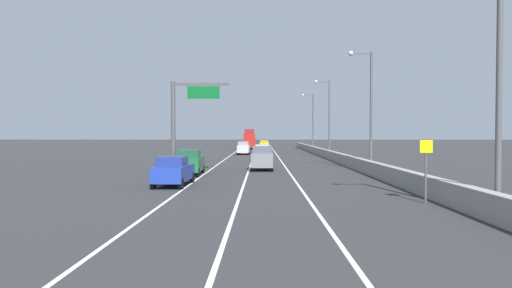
{
  "coord_description": "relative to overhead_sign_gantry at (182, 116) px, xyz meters",
  "views": [
    {
      "loc": [
        -0.85,
        -5.09,
        3.33
      ],
      "look_at": [
        -1.4,
        38.45,
        2.26
      ],
      "focal_mm": 30.88,
      "sensor_mm": 36.0,
      "label": 1
    }
  ],
  "objects": [
    {
      "name": "car_yellow_2",
      "position": [
        6.96,
        53.47,
        -3.77
      ],
      "size": [
        1.95,
        4.06,
        1.92
      ],
      "color": "gold",
      "rests_on": "ground_plane"
    },
    {
      "name": "lamp_post_right_second",
      "position": [
        15.76,
        3.18,
        1.29
      ],
      "size": [
        2.14,
        0.44,
        10.51
      ],
      "color": "#4C4C51",
      "rests_on": "ground_plane"
    },
    {
      "name": "lamp_post_right_near",
      "position": [
        15.6,
        -17.84,
        1.29
      ],
      "size": [
        2.14,
        0.44,
        10.51
      ],
      "color": "#4C4C51",
      "rests_on": "ground_plane"
    },
    {
      "name": "jersey_barrier_right",
      "position": [
        15.11,
        9.63,
        -4.18
      ],
      "size": [
        0.6,
        120.0,
        1.1
      ],
      "primitive_type": "cube",
      "color": "gray",
      "rests_on": "ground_plane"
    },
    {
      "name": "car_blue_0",
      "position": [
        0.84,
        -7.81,
        -3.79
      ],
      "size": [
        2.0,
        4.53,
        1.88
      ],
      "color": "#1E389E",
      "rests_on": "ground_plane"
    },
    {
      "name": "ground_plane",
      "position": [
        7.26,
        33.63,
        -4.73
      ],
      "size": [
        320.0,
        320.0,
        0.0
      ],
      "primitive_type": "plane",
      "color": "#2D2D30"
    },
    {
      "name": "car_silver_5",
      "position": [
        3.63,
        32.66,
        -3.71
      ],
      "size": [
        1.96,
        4.15,
        2.04
      ],
      "color": "#B7B7BC",
      "rests_on": "ground_plane"
    },
    {
      "name": "overhead_sign_gantry",
      "position": [
        0.0,
        0.0,
        0.0
      ],
      "size": [
        4.68,
        0.36,
        7.5
      ],
      "color": "#47474C",
      "rests_on": "ground_plane"
    },
    {
      "name": "box_truck",
      "position": [
        3.83,
        57.1,
        -2.81
      ],
      "size": [
        2.72,
        9.47,
        4.19
      ],
      "color": "#A51E19",
      "rests_on": "ground_plane"
    },
    {
      "name": "lane_stripe_left",
      "position": [
        1.76,
        24.63,
        -4.73
      ],
      "size": [
        0.16,
        130.0,
        0.0
      ],
      "primitive_type": "cube",
      "color": "silver",
      "rests_on": "ground_plane"
    },
    {
      "name": "lane_stripe_right",
      "position": [
        8.76,
        24.63,
        -4.73
      ],
      "size": [
        0.16,
        130.0,
        0.0
      ],
      "primitive_type": "cube",
      "color": "silver",
      "rests_on": "ground_plane"
    },
    {
      "name": "lamp_post_right_fourth",
      "position": [
        15.57,
        45.22,
        1.29
      ],
      "size": [
        2.14,
        0.44,
        10.51
      ],
      "color": "#4C4C51",
      "rests_on": "ground_plane"
    },
    {
      "name": "car_green_1",
      "position": [
        0.69,
        -0.48,
        -3.71
      ],
      "size": [
        2.0,
        4.54,
        2.03
      ],
      "color": "#196033",
      "rests_on": "ground_plane"
    },
    {
      "name": "lane_stripe_center",
      "position": [
        5.26,
        24.63,
        -4.73
      ],
      "size": [
        0.16,
        130.0,
        0.0
      ],
      "primitive_type": "cube",
      "color": "silver",
      "rests_on": "ground_plane"
    },
    {
      "name": "car_gray_3",
      "position": [
        6.47,
        4.05,
        -3.66
      ],
      "size": [
        1.98,
        4.27,
        2.15
      ],
      "color": "slate",
      "rests_on": "ground_plane"
    },
    {
      "name": "speed_advisory_sign",
      "position": [
        14.21,
        -14.54,
        -2.96
      ],
      "size": [
        0.6,
        0.11,
        3.0
      ],
      "color": "#4C4C51",
      "rests_on": "ground_plane"
    },
    {
      "name": "lamp_post_right_third",
      "position": [
        15.34,
        24.2,
        1.29
      ],
      "size": [
        2.14,
        0.44,
        10.51
      ],
      "color": "#4C4C51",
      "rests_on": "ground_plane"
    },
    {
      "name": "car_white_4",
      "position": [
        6.47,
        16.06,
        -3.73
      ],
      "size": [
        1.81,
        4.03,
        2.0
      ],
      "color": "white",
      "rests_on": "ground_plane"
    }
  ]
}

